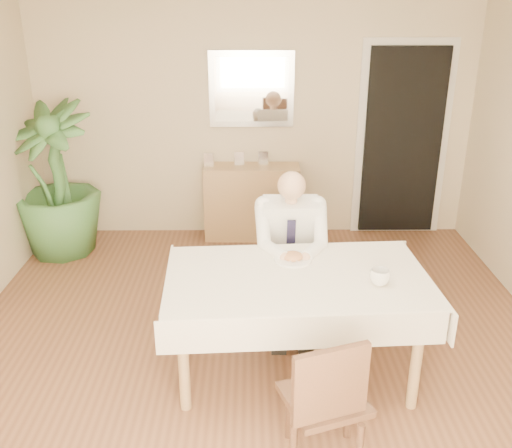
{
  "coord_description": "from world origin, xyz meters",
  "views": [
    {
      "loc": [
        -0.03,
        -3.36,
        2.47
      ],
      "look_at": [
        0.0,
        0.35,
        0.95
      ],
      "focal_mm": 40.0,
      "sensor_mm": 36.0,
      "label": 1
    }
  ],
  "objects_px": {
    "chair_far": "(288,256)",
    "sideboard": "(252,202)",
    "potted_palm": "(55,180)",
    "coffee_mug": "(380,277)",
    "dining_table": "(297,287)",
    "chair_near": "(326,399)",
    "seated_man": "(291,246)"
  },
  "relations": [
    {
      "from": "sideboard",
      "to": "potted_palm",
      "type": "height_order",
      "value": "potted_palm"
    },
    {
      "from": "chair_far",
      "to": "potted_palm",
      "type": "bearing_deg",
      "value": 158.71
    },
    {
      "from": "coffee_mug",
      "to": "sideboard",
      "type": "xyz_separation_m",
      "value": [
        -0.8,
        2.5,
        -0.41
      ]
    },
    {
      "from": "chair_near",
      "to": "chair_far",
      "type": "bearing_deg",
      "value": 73.77
    },
    {
      "from": "seated_man",
      "to": "sideboard",
      "type": "xyz_separation_m",
      "value": [
        -0.29,
        1.78,
        -0.3
      ]
    },
    {
      "from": "chair_far",
      "to": "potted_palm",
      "type": "height_order",
      "value": "potted_palm"
    },
    {
      "from": "chair_far",
      "to": "potted_palm",
      "type": "distance_m",
      "value": 2.51
    },
    {
      "from": "chair_near",
      "to": "potted_palm",
      "type": "xyz_separation_m",
      "value": [
        -2.31,
        2.9,
        0.27
      ]
    },
    {
      "from": "dining_table",
      "to": "coffee_mug",
      "type": "relative_size",
      "value": 13.93
    },
    {
      "from": "dining_table",
      "to": "sideboard",
      "type": "bearing_deg",
      "value": 93.77
    },
    {
      "from": "chair_near",
      "to": "sideboard",
      "type": "height_order",
      "value": "chair_near"
    },
    {
      "from": "chair_near",
      "to": "potted_palm",
      "type": "distance_m",
      "value": 3.71
    },
    {
      "from": "coffee_mug",
      "to": "potted_palm",
      "type": "xyz_separation_m",
      "value": [
        -2.72,
        2.13,
        -0.04
      ]
    },
    {
      "from": "dining_table",
      "to": "sideboard",
      "type": "distance_m",
      "value": 2.41
    },
    {
      "from": "dining_table",
      "to": "seated_man",
      "type": "bearing_deg",
      "value": 86.75
    },
    {
      "from": "chair_far",
      "to": "dining_table",
      "type": "bearing_deg",
      "value": -84.17
    },
    {
      "from": "sideboard",
      "to": "chair_far",
      "type": "bearing_deg",
      "value": -77.58
    },
    {
      "from": "potted_palm",
      "to": "sideboard",
      "type": "bearing_deg",
      "value": 10.73
    },
    {
      "from": "sideboard",
      "to": "seated_man",
      "type": "bearing_deg",
      "value": -79.3
    },
    {
      "from": "seated_man",
      "to": "sideboard",
      "type": "distance_m",
      "value": 1.83
    },
    {
      "from": "dining_table",
      "to": "coffee_mug",
      "type": "height_order",
      "value": "coffee_mug"
    },
    {
      "from": "dining_table",
      "to": "chair_near",
      "type": "height_order",
      "value": "chair_near"
    },
    {
      "from": "seated_man",
      "to": "coffee_mug",
      "type": "distance_m",
      "value": 0.89
    },
    {
      "from": "seated_man",
      "to": "sideboard",
      "type": "height_order",
      "value": "seated_man"
    },
    {
      "from": "potted_palm",
      "to": "coffee_mug",
      "type": "bearing_deg",
      "value": -38.09
    },
    {
      "from": "coffee_mug",
      "to": "potted_palm",
      "type": "relative_size",
      "value": 0.08
    },
    {
      "from": "chair_far",
      "to": "sideboard",
      "type": "xyz_separation_m",
      "value": [
        -0.29,
        1.5,
        -0.08
      ]
    },
    {
      "from": "seated_man",
      "to": "coffee_mug",
      "type": "bearing_deg",
      "value": -54.72
    },
    {
      "from": "chair_far",
      "to": "coffee_mug",
      "type": "height_order",
      "value": "same"
    },
    {
      "from": "seated_man",
      "to": "sideboard",
      "type": "bearing_deg",
      "value": 99.32
    },
    {
      "from": "chair_far",
      "to": "sideboard",
      "type": "bearing_deg",
      "value": 106.86
    },
    {
      "from": "chair_near",
      "to": "potted_palm",
      "type": "relative_size",
      "value": 0.57
    }
  ]
}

